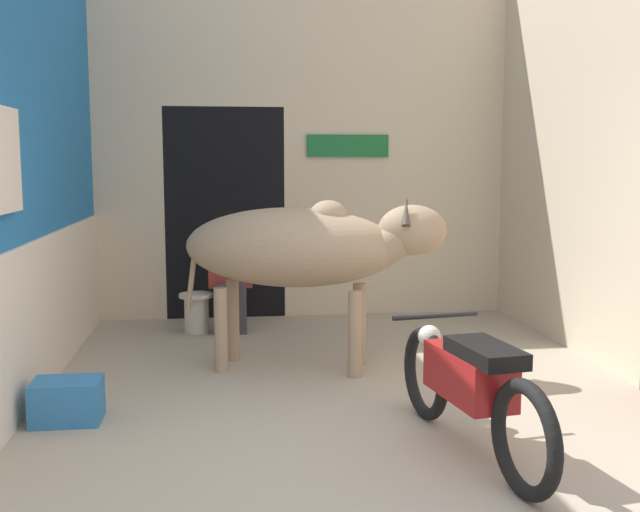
{
  "coord_description": "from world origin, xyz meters",
  "views": [
    {
      "loc": [
        -0.89,
        -3.8,
        1.7
      ],
      "look_at": [
        -0.14,
        1.94,
        0.97
      ],
      "focal_mm": 42.0,
      "sensor_mm": 36.0,
      "label": 1
    }
  ],
  "objects_px": {
    "shopkeeper_seated": "(230,272)",
    "crate": "(67,401)",
    "plastic_stool": "(197,311)",
    "cow": "(304,248)",
    "motorcycle_near": "(469,384)"
  },
  "relations": [
    {
      "from": "plastic_stool",
      "to": "crate",
      "type": "xyz_separation_m",
      "value": [
        -0.76,
        -2.52,
        -0.07
      ]
    },
    {
      "from": "plastic_stool",
      "to": "shopkeeper_seated",
      "type": "bearing_deg",
      "value": 3.48
    },
    {
      "from": "cow",
      "to": "shopkeeper_seated",
      "type": "distance_m",
      "value": 1.63
    },
    {
      "from": "shopkeeper_seated",
      "to": "crate",
      "type": "relative_size",
      "value": 2.64
    },
    {
      "from": "shopkeeper_seated",
      "to": "crate",
      "type": "height_order",
      "value": "shopkeeper_seated"
    },
    {
      "from": "cow",
      "to": "crate",
      "type": "height_order",
      "value": "cow"
    },
    {
      "from": "plastic_stool",
      "to": "crate",
      "type": "bearing_deg",
      "value": -106.72
    },
    {
      "from": "motorcycle_near",
      "to": "plastic_stool",
      "type": "relative_size",
      "value": 4.68
    },
    {
      "from": "motorcycle_near",
      "to": "plastic_stool",
      "type": "bearing_deg",
      "value": 116.52
    },
    {
      "from": "cow",
      "to": "plastic_stool",
      "type": "xyz_separation_m",
      "value": [
        -0.93,
        1.45,
        -0.79
      ]
    },
    {
      "from": "motorcycle_near",
      "to": "crate",
      "type": "distance_m",
      "value": 2.6
    },
    {
      "from": "shopkeeper_seated",
      "to": "crate",
      "type": "distance_m",
      "value": 2.81
    },
    {
      "from": "motorcycle_near",
      "to": "crate",
      "type": "xyz_separation_m",
      "value": [
        -2.44,
        0.85,
        -0.28
      ]
    },
    {
      "from": "cow",
      "to": "shopkeeper_seated",
      "type": "relative_size",
      "value": 1.88
    },
    {
      "from": "cow",
      "to": "shopkeeper_seated",
      "type": "height_order",
      "value": "cow"
    }
  ]
}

